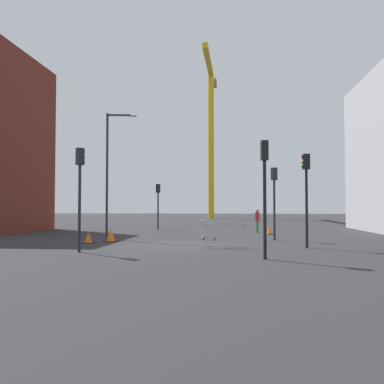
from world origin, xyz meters
The scene contains 14 objects.
ground centered at (0.00, 0.00, 0.00)m, with size 160.00×160.00×0.00m, color #28282B.
construction_crane centered at (-0.81, 41.37, 15.21)m, with size 1.22×16.98×23.01m.
streetlamp_tall centered at (-4.40, 3.16, 4.29)m, with size 1.77×0.42×7.29m.
traffic_light_island centered at (-3.33, 12.14, 2.47)m, with size 0.38×0.36×3.65m.
traffic_light_corner centered at (3.80, -4.89, 2.82)m, with size 0.28×0.38×4.23m.
traffic_light_median centered at (5.97, -0.82, 2.84)m, with size 0.39×0.30×4.25m.
traffic_light_crosswalk centered at (-3.59, -3.48, 2.86)m, with size 0.36×0.38×4.28m.
traffic_light_verge centered at (4.93, 3.22, 2.70)m, with size 0.36×0.38×4.02m.
pedestrian_walking centered at (4.35, 9.43, 0.96)m, with size 0.34×0.34×1.66m.
safety_barrier_front centered at (0.90, 3.91, 0.56)m, with size 0.11×2.00×1.08m.
safety_barrier_right_run centered at (2.33, -1.32, 0.56)m, with size 1.89×0.13×1.08m.
traffic_cone_by_barrier centered at (-3.84, 1.44, 0.31)m, with size 0.66×0.66×0.67m.
traffic_cone_striped centered at (-4.69, 0.46, 0.25)m, with size 0.53×0.53×0.53m.
traffic_cone_orange centered at (5.05, 7.83, 0.24)m, with size 0.52×0.52×0.53m.
Camera 1 is at (2.72, -19.29, 1.89)m, focal length 37.35 mm.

